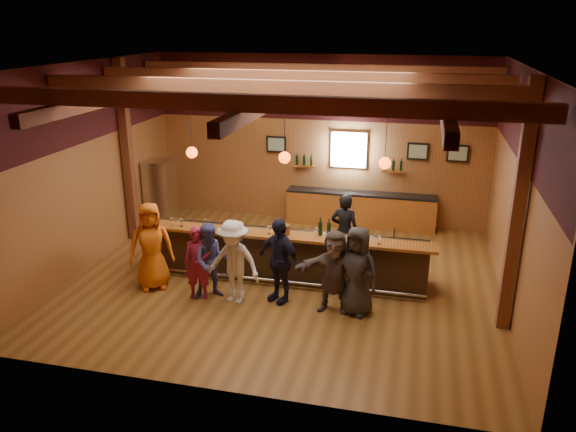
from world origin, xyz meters
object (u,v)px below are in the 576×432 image
at_px(bar_counter, 287,254).
at_px(stainless_fridge, 160,193).
at_px(customer_dark, 357,271).
at_px(customer_brown, 334,271).
at_px(customer_orange, 151,246).
at_px(bartender, 344,231).
at_px(customer_redvest, 198,263).
at_px(back_bar_cabinet, 360,209).
at_px(bottle_a, 320,228).
at_px(customer_white, 234,262).
at_px(customer_denim, 211,261).
at_px(customer_navy, 279,260).
at_px(ice_bucket, 285,230).

bearing_deg(bar_counter, stainless_fridge, 149.24).
bearing_deg(customer_dark, customer_brown, -162.14).
height_order(customer_orange, bartender, customer_orange).
bearing_deg(bar_counter, customer_redvest, -137.77).
bearing_deg(customer_redvest, back_bar_cabinet, 51.18).
height_order(bartender, bottle_a, bartender).
xyz_separation_m(customer_redvest, customer_white, (0.76, -0.01, 0.11)).
distance_m(customer_dark, bottle_a, 1.44).
bearing_deg(customer_denim, bartender, 14.42).
bearing_deg(stainless_fridge, customer_redvest, -55.59).
xyz_separation_m(customer_denim, bottle_a, (2.00, 1.08, 0.48)).
distance_m(customer_orange, bartender, 4.20).
relative_size(customer_navy, customer_brown, 1.06).
bearing_deg(bottle_a, stainless_fridge, 151.46).
bearing_deg(customer_dark, customer_navy, -168.04).
xyz_separation_m(stainless_fridge, bartender, (5.25, -1.68, -0.03)).
distance_m(customer_navy, customer_dark, 1.55).
bearing_deg(bottle_a, customer_redvest, -152.60).
bearing_deg(bar_counter, customer_denim, -134.31).
bearing_deg(customer_denim, customer_dark, -25.91).
distance_m(customer_dark, bartender, 2.09).
distance_m(customer_redvest, customer_brown, 2.73).
distance_m(back_bar_cabinet, customer_white, 5.32).
xyz_separation_m(customer_brown, ice_bucket, (-1.18, 0.92, 0.40)).
relative_size(customer_redvest, customer_white, 0.87).
bearing_deg(ice_bucket, customer_orange, -162.99).
xyz_separation_m(customer_orange, customer_redvest, (1.10, -0.22, -0.18)).
xyz_separation_m(stainless_fridge, customer_dark, (5.77, -3.71, -0.03)).
xyz_separation_m(customer_denim, customer_navy, (1.35, 0.16, 0.08)).
relative_size(customer_navy, ice_bucket, 8.10).
bearing_deg(stainless_fridge, customer_brown, -34.80).
bearing_deg(customer_denim, customer_navy, -19.46).
bearing_deg(customer_orange, customer_dark, -29.76).
xyz_separation_m(customer_denim, customer_brown, (2.47, 0.02, 0.03)).
height_order(customer_denim, customer_white, customer_white).
bearing_deg(back_bar_cabinet, bartender, -91.11).
relative_size(bar_counter, customer_dark, 3.62).
distance_m(customer_redvest, customer_denim, 0.27).
bearing_deg(customer_brown, customer_white, -177.96).
bearing_deg(ice_bucket, customer_brown, -37.97).
bearing_deg(customer_orange, bartender, -1.12).
xyz_separation_m(back_bar_cabinet, ice_bucket, (-1.14, -3.91, 0.74)).
bearing_deg(bartender, customer_navy, 68.04).
bearing_deg(customer_navy, bottle_a, 82.45).
distance_m(customer_brown, bottle_a, 1.25).
xyz_separation_m(customer_dark, ice_bucket, (-1.61, 0.92, 0.35)).
xyz_separation_m(stainless_fridge, customer_denim, (2.87, -3.73, -0.11)).
relative_size(bar_counter, customer_white, 3.67).
distance_m(customer_redvest, ice_bucket, 1.91).
height_order(back_bar_cabinet, customer_dark, customer_dark).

